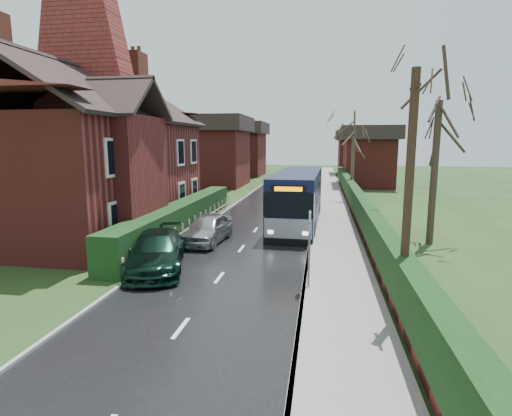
% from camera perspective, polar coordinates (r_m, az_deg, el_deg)
% --- Properties ---
extents(ground, '(140.00, 140.00, 0.00)m').
position_cam_1_polar(ground, '(16.45, -3.49, -7.68)').
color(ground, '#2E4E21').
rests_on(ground, ground).
extents(road, '(6.00, 100.00, 0.02)m').
position_cam_1_polar(road, '(26.02, 1.39, -1.27)').
color(road, black).
rests_on(road, ground).
extents(pavement, '(2.50, 100.00, 0.14)m').
position_cam_1_polar(pavement, '(25.78, 10.79, -1.40)').
color(pavement, slate).
rests_on(pavement, ground).
extents(kerb_right, '(0.12, 100.00, 0.14)m').
position_cam_1_polar(kerb_right, '(25.77, 8.12, -1.33)').
color(kerb_right, gray).
rests_on(kerb_right, ground).
extents(kerb_left, '(0.12, 100.00, 0.10)m').
position_cam_1_polar(kerb_left, '(26.60, -5.13, -0.98)').
color(kerb_left, gray).
rests_on(kerb_left, ground).
extents(front_hedge, '(1.20, 16.00, 1.60)m').
position_cam_1_polar(front_hedge, '(22.01, -10.55, -1.30)').
color(front_hedge, black).
rests_on(front_hedge, ground).
extents(picket_fence, '(0.10, 16.00, 0.90)m').
position_cam_1_polar(picket_fence, '(21.84, -8.67, -2.27)').
color(picket_fence, tan).
rests_on(picket_fence, ground).
extents(right_wall_hedge, '(0.60, 50.00, 1.80)m').
position_cam_1_polar(right_wall_hedge, '(25.71, 14.31, 0.60)').
color(right_wall_hedge, maroon).
rests_on(right_wall_hedge, ground).
extents(brick_house, '(9.30, 14.60, 10.30)m').
position_cam_1_polar(brick_house, '(23.55, -22.24, 7.61)').
color(brick_house, maroon).
rests_on(brick_house, ground).
extents(bus, '(2.66, 10.35, 3.12)m').
position_cam_1_polar(bus, '(23.52, 6.01, 1.34)').
color(bus, black).
rests_on(bus, ground).
extents(car_silver, '(1.93, 4.20, 1.40)m').
position_cam_1_polar(car_silver, '(19.50, -6.88, -2.89)').
color(car_silver, '#B9B9BF').
rests_on(car_silver, ground).
extents(car_green, '(3.32, 5.23, 1.41)m').
position_cam_1_polar(car_green, '(15.78, -14.05, -6.03)').
color(car_green, black).
rests_on(car_green, ground).
extents(car_distant, '(2.11, 4.13, 1.30)m').
position_cam_1_polar(car_distant, '(58.22, 7.24, 5.22)').
color(car_distant, black).
rests_on(car_distant, ground).
extents(bus_stop_sign, '(0.08, 0.40, 2.68)m').
position_cam_1_polar(bus_stop_sign, '(12.99, 7.65, -4.32)').
color(bus_stop_sign, slate).
rests_on(bus_stop_sign, ground).
extents(telegraph_pole, '(0.23, 0.86, 6.68)m').
position_cam_1_polar(telegraph_pole, '(11.24, 20.92, 1.37)').
color(telegraph_pole, black).
rests_on(telegraph_pole, ground).
extents(tree_right_near, '(4.44, 4.44, 9.59)m').
position_cam_1_polar(tree_right_near, '(20.58, 24.83, 15.07)').
color(tree_right_near, '#32241D').
rests_on(tree_right_near, ground).
extents(tree_right_far, '(3.99, 3.99, 7.70)m').
position_cam_1_polar(tree_right_far, '(33.58, 13.81, 10.73)').
color(tree_right_far, '#3B2F22').
rests_on(tree_right_far, ground).
extents(tree_house_side, '(4.58, 4.58, 10.41)m').
position_cam_1_polar(tree_house_side, '(30.47, -24.63, 14.13)').
color(tree_house_side, '#3D2C24').
rests_on(tree_house_side, ground).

